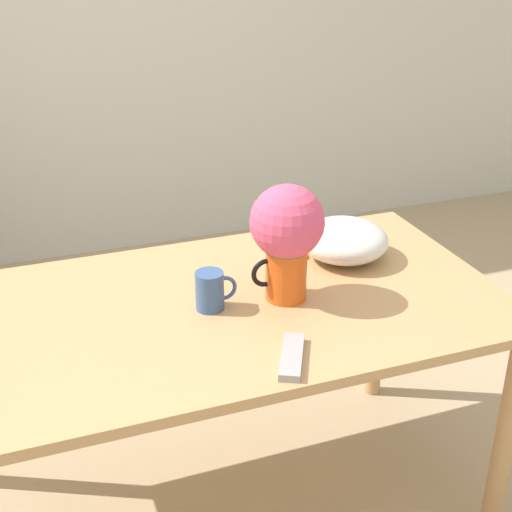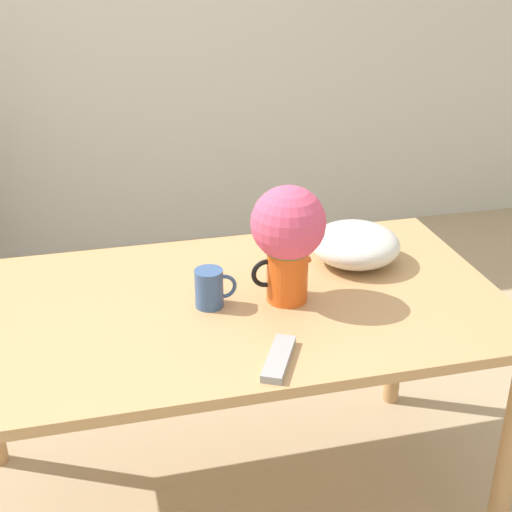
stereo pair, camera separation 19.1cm
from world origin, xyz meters
The scene contains 7 objects.
ground_plane centered at (0.00, 0.00, 0.00)m, with size 12.00×12.00×0.00m, color tan.
wall_back centered at (0.00, 2.07, 1.30)m, with size 8.00×0.05×2.60m.
table centered at (0.23, -0.03, 0.65)m, with size 1.58×0.87×0.74m.
flower_vase centered at (0.41, -0.06, 0.94)m, with size 0.20×0.20×0.33m.
coffee_mug centered at (0.20, -0.05, 0.79)m, with size 0.12×0.08×0.11m.
white_bowl centered at (0.68, 0.12, 0.80)m, with size 0.27×0.27×0.12m.
remote_control centered at (0.31, -0.36, 0.75)m, with size 0.13×0.19×0.02m.
Camera 2 is at (-0.09, -1.74, 1.71)m, focal length 50.00 mm.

